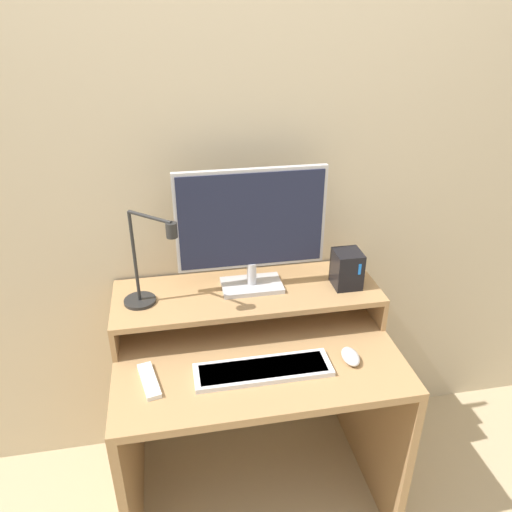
# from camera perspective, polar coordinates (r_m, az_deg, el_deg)

# --- Properties ---
(wall_back) EXTENTS (6.00, 0.05, 2.50)m
(wall_back) POSITION_cam_1_polar(r_m,az_deg,el_deg) (1.93, -2.15, 8.76)
(wall_back) COLOR beige
(wall_back) RESTS_ON ground_plane
(desk) EXTENTS (1.01, 0.68, 0.74)m
(desk) POSITION_cam_1_polar(r_m,az_deg,el_deg) (1.99, -0.06, -15.60)
(desk) COLOR #A87F51
(desk) RESTS_ON ground_plane
(monitor_shelf) EXTENTS (1.01, 0.34, 0.14)m
(monitor_shelf) POSITION_cam_1_polar(r_m,az_deg,el_deg) (1.91, -1.01, -4.50)
(monitor_shelf) COLOR #A87F51
(monitor_shelf) RESTS_ON desk
(monitor) EXTENTS (0.55, 0.14, 0.47)m
(monitor) POSITION_cam_1_polar(r_m,az_deg,el_deg) (1.80, -0.53, 3.39)
(monitor) COLOR #BCBCC1
(monitor) RESTS_ON monitor_shelf
(desk_lamp) EXTENTS (0.21, 0.20, 0.36)m
(desk_lamp) POSITION_cam_1_polar(r_m,az_deg,el_deg) (1.78, -12.42, -1.85)
(desk_lamp) COLOR black
(desk_lamp) RESTS_ON monitor_shelf
(router_dock) EXTENTS (0.10, 0.11, 0.14)m
(router_dock) POSITION_cam_1_polar(r_m,az_deg,el_deg) (1.93, 10.35, -1.45)
(router_dock) COLOR black
(router_dock) RESTS_ON monitor_shelf
(keyboard) EXTENTS (0.47, 0.13, 0.02)m
(keyboard) POSITION_cam_1_polar(r_m,az_deg,el_deg) (1.72, 0.82, -12.87)
(keyboard) COLOR silver
(keyboard) RESTS_ON desk
(mouse) EXTENTS (0.06, 0.10, 0.03)m
(mouse) POSITION_cam_1_polar(r_m,az_deg,el_deg) (1.80, 10.75, -11.21)
(mouse) COLOR silver
(mouse) RESTS_ON desk
(remote_control) EXTENTS (0.08, 0.18, 0.02)m
(remote_control) POSITION_cam_1_polar(r_m,az_deg,el_deg) (1.72, -12.11, -13.76)
(remote_control) COLOR white
(remote_control) RESTS_ON desk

